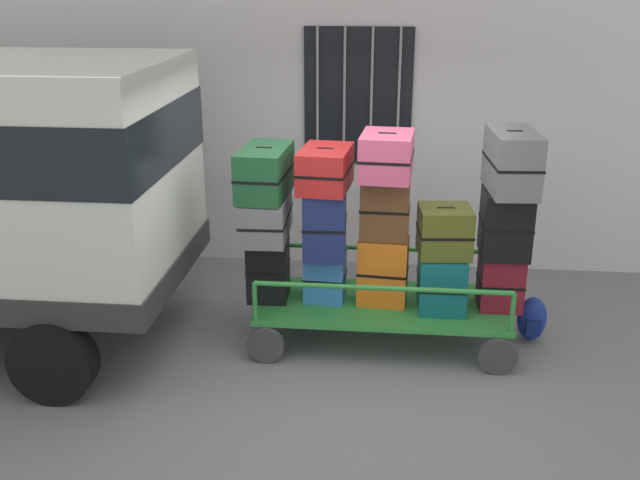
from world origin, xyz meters
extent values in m
plane|color=slate|center=(0.00, 0.00, 0.00)|extent=(40.00, 40.00, 0.00)
cube|color=silver|center=(0.00, 2.47, 2.50)|extent=(12.00, 0.30, 5.00)
cube|color=black|center=(0.03, 2.30, 2.00)|extent=(1.20, 0.04, 1.50)
cylinder|color=gray|center=(-0.42, 2.26, 2.00)|extent=(0.03, 0.03, 1.50)
cylinder|color=gray|center=(-0.12, 2.26, 2.00)|extent=(0.03, 0.03, 1.50)
cylinder|color=gray|center=(0.18, 2.26, 2.00)|extent=(0.03, 0.03, 1.50)
cylinder|color=gray|center=(0.48, 2.26, 2.00)|extent=(0.03, 0.03, 1.50)
cylinder|color=black|center=(-2.24, -0.90, 0.35)|extent=(0.70, 0.22, 0.70)
cube|color=#2D8438|center=(0.37, 0.40, 0.36)|extent=(2.31, 1.04, 0.05)
cylinder|color=#383838|center=(1.39, -0.14, 0.17)|extent=(0.34, 0.06, 0.34)
cylinder|color=#383838|center=(1.39, 0.94, 0.17)|extent=(0.34, 0.06, 0.34)
cylinder|color=#383838|center=(-0.65, -0.14, 0.17)|extent=(0.34, 0.06, 0.34)
cylinder|color=#383838|center=(-0.65, 0.94, 0.17)|extent=(0.34, 0.06, 0.34)
cylinder|color=#2D8438|center=(1.49, -0.08, 0.57)|extent=(0.04, 0.04, 0.36)
cylinder|color=#2D8438|center=(1.49, 0.88, 0.57)|extent=(0.04, 0.04, 0.36)
cylinder|color=#2D8438|center=(-0.74, -0.08, 0.57)|extent=(0.04, 0.04, 0.36)
cylinder|color=#2D8438|center=(-0.74, 0.88, 0.57)|extent=(0.04, 0.04, 0.36)
cylinder|color=#2D8438|center=(0.37, -0.08, 0.74)|extent=(2.23, 0.04, 0.04)
cylinder|color=#2D8438|center=(0.37, 0.88, 0.74)|extent=(2.23, 0.04, 0.04)
cube|color=black|center=(-0.70, 0.43, 0.70)|extent=(0.38, 0.43, 0.62)
cube|color=black|center=(-0.70, 0.43, 0.70)|extent=(0.39, 0.44, 0.02)
cube|color=black|center=(-0.70, 0.43, 1.01)|extent=(0.13, 0.04, 0.02)
cube|color=slate|center=(-0.70, 0.39, 1.21)|extent=(0.42, 0.81, 0.38)
cube|color=black|center=(-0.70, 0.39, 1.21)|extent=(0.43, 0.82, 0.02)
cube|color=black|center=(-0.70, 0.39, 1.39)|extent=(0.14, 0.03, 0.02)
cube|color=#194C28|center=(-0.70, 0.38, 1.62)|extent=(0.44, 0.77, 0.44)
cube|color=black|center=(-0.70, 0.38, 1.62)|extent=(0.45, 0.78, 0.02)
cube|color=black|center=(-0.70, 0.38, 1.84)|extent=(0.14, 0.04, 0.02)
cube|color=#3372C6|center=(-0.17, 0.43, 0.62)|extent=(0.38, 0.35, 0.46)
cube|color=black|center=(-0.17, 0.43, 0.62)|extent=(0.40, 0.36, 0.02)
cube|color=black|center=(-0.17, 0.43, 0.85)|extent=(0.13, 0.04, 0.02)
cube|color=navy|center=(-0.17, 0.41, 1.16)|extent=(0.39, 0.58, 0.61)
cube|color=black|center=(-0.17, 0.41, 1.16)|extent=(0.41, 0.59, 0.02)
cube|color=black|center=(-0.17, 0.41, 1.46)|extent=(0.13, 0.04, 0.02)
cube|color=#B21E1E|center=(-0.17, 0.41, 1.66)|extent=(0.48, 0.69, 0.37)
cube|color=black|center=(-0.17, 0.41, 1.66)|extent=(0.49, 0.70, 0.02)
cube|color=black|center=(-0.17, 0.41, 1.84)|extent=(0.15, 0.04, 0.02)
cube|color=orange|center=(0.37, 0.39, 0.71)|extent=(0.47, 0.33, 0.64)
cube|color=black|center=(0.37, 0.39, 0.71)|extent=(0.48, 0.34, 0.02)
cube|color=black|center=(0.37, 0.39, 1.02)|extent=(0.16, 0.04, 0.02)
cube|color=brown|center=(0.37, 0.38, 1.31)|extent=(0.44, 0.27, 0.56)
cube|color=black|center=(0.37, 0.38, 1.31)|extent=(0.45, 0.28, 0.02)
cube|color=black|center=(0.37, 0.38, 1.58)|extent=(0.15, 0.04, 0.02)
cube|color=#CC4C72|center=(0.37, 0.40, 1.79)|extent=(0.48, 0.63, 0.39)
cube|color=black|center=(0.37, 0.40, 1.79)|extent=(0.50, 0.64, 0.02)
cube|color=black|center=(0.37, 0.40, 1.98)|extent=(0.16, 0.04, 0.02)
cube|color=#0F5960|center=(0.91, 0.38, 0.64)|extent=(0.42, 0.57, 0.50)
cube|color=black|center=(0.91, 0.38, 0.64)|extent=(0.43, 0.58, 0.02)
cube|color=black|center=(0.91, 0.38, 0.89)|extent=(0.15, 0.03, 0.02)
cube|color=#4C5119|center=(0.91, 0.38, 1.12)|extent=(0.49, 0.47, 0.44)
cube|color=black|center=(0.91, 0.38, 1.12)|extent=(0.50, 0.48, 0.02)
cube|color=black|center=(0.91, 0.38, 1.33)|extent=(0.16, 0.04, 0.02)
cube|color=maroon|center=(1.45, 0.43, 0.64)|extent=(0.39, 0.39, 0.51)
cube|color=black|center=(1.45, 0.43, 0.64)|extent=(0.40, 0.40, 0.02)
cube|color=black|center=(1.45, 0.43, 0.89)|extent=(0.13, 0.03, 0.02)
cube|color=black|center=(1.45, 0.44, 1.20)|extent=(0.42, 0.49, 0.59)
cube|color=black|center=(1.45, 0.44, 1.20)|extent=(0.43, 0.50, 0.02)
cube|color=black|center=(1.45, 0.44, 1.49)|extent=(0.15, 0.03, 0.02)
cube|color=slate|center=(1.45, 0.41, 1.76)|extent=(0.42, 0.75, 0.53)
cube|color=black|center=(1.45, 0.41, 1.76)|extent=(0.43, 0.76, 0.02)
cube|color=black|center=(1.45, 0.41, 2.02)|extent=(0.13, 0.04, 0.02)
ellipsoid|color=navy|center=(1.79, 0.53, 0.22)|extent=(0.27, 0.19, 0.44)
cube|color=navy|center=(1.79, 0.44, 0.18)|extent=(0.14, 0.06, 0.15)
camera|label=1|loc=(0.39, -5.74, 3.27)|focal=40.34mm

